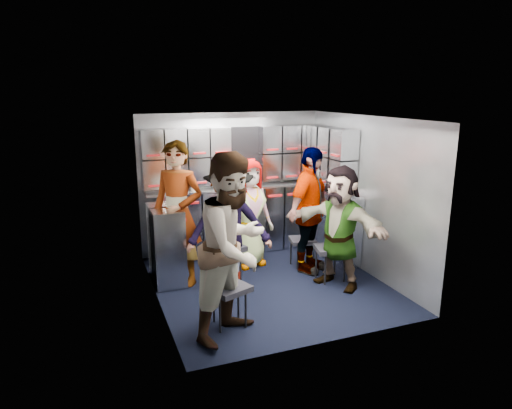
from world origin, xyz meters
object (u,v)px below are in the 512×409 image
object	(u,v)px
jump_seat_mid_left	(226,250)
jump_seat_center	(243,231)
jump_seat_mid_right	(303,242)
jump_seat_near_right	(331,251)
attendant_arc_a	(234,247)
attendant_standing	(178,214)
attendant_arc_d	(310,211)
jump_seat_near_left	(229,290)
attendant_arc_e	(339,227)
attendant_arc_b	(229,226)
attendant_arc_c	(248,213)

from	to	relation	value
jump_seat_mid_left	jump_seat_center	distance (m)	0.83
jump_seat_mid_left	jump_seat_mid_right	world-z (taller)	jump_seat_mid_left
jump_seat_near_right	attendant_arc_a	world-z (taller)	attendant_arc_a
jump_seat_mid_left	attendant_standing	world-z (taller)	attendant_standing
jump_seat_center	attendant_arc_d	size ratio (longest dim) A/B	0.30
jump_seat_near_left	attendant_arc_a	bearing A→B (deg)	-90.00
jump_seat_near_right	attendant_arc_e	xyz separation A→B (m)	(-0.00, -0.18, 0.37)
jump_seat_mid_left	attendant_arc_a	xyz separation A→B (m)	(-0.29, -1.25, 0.50)
attendant_arc_a	attendant_arc_b	world-z (taller)	attendant_arc_a
attendant_standing	attendant_arc_d	world-z (taller)	attendant_standing
attendant_standing	attendant_arc_b	bearing A→B (deg)	4.03
jump_seat_near_right	jump_seat_near_left	bearing A→B (deg)	-157.23
jump_seat_mid_left	jump_seat_center	size ratio (longest dim) A/B	1.04
attendant_arc_c	attendant_arc_e	bearing A→B (deg)	-66.07
jump_seat_near_left	attendant_standing	distance (m)	1.40
jump_seat_mid_right	attendant_arc_a	xyz separation A→B (m)	(-1.47, -1.42, 0.58)
attendant_arc_a	attendant_arc_c	xyz separation A→B (m)	(0.77, 1.75, -0.17)
jump_seat_center	jump_seat_mid_right	bearing A→B (deg)	-36.24
attendant_arc_a	jump_seat_near_right	bearing A→B (deg)	-7.36
jump_seat_center	attendant_arc_d	bearing A→B (deg)	-44.73
attendant_arc_a	attendant_arc_e	xyz separation A→B (m)	(1.59, 0.67, -0.16)
jump_seat_near_left	jump_seat_center	xyz separation A→B (m)	(0.77, 1.75, 0.05)
jump_seat_center	jump_seat_mid_right	size ratio (longest dim) A/B	1.26
attendant_standing	attendant_arc_a	xyz separation A→B (m)	(0.26, -1.46, 0.02)
jump_seat_mid_right	attendant_standing	xyz separation A→B (m)	(-1.73, 0.04, 0.56)
jump_seat_near_left	jump_seat_near_right	xyz separation A→B (m)	(1.59, 0.67, 0.01)
attendant_standing	jump_seat_mid_left	bearing A→B (deg)	18.68
attendant_arc_a	jump_seat_near_left	bearing A→B (deg)	54.58
attendant_arc_a	attendant_standing	bearing A→B (deg)	64.57
jump_seat_near_left	jump_seat_mid_right	size ratio (longest dim) A/B	1.18
jump_seat_center	attendant_arc_e	xyz separation A→B (m)	(0.82, -1.26, 0.33)
attendant_arc_c	jump_seat_near_right	bearing A→B (deg)	-60.97
attendant_standing	attendant_arc_d	bearing A→B (deg)	31.68
jump_seat_mid_left	attendant_arc_b	xyz separation A→B (m)	(-0.00, -0.18, 0.37)
attendant_standing	attendant_arc_e	distance (m)	2.01
jump_seat_near_left	jump_seat_mid_right	world-z (taller)	jump_seat_near_left
jump_seat_mid_left	jump_seat_mid_right	xyz separation A→B (m)	(1.18, 0.17, -0.08)
jump_seat_near_right	attendant_arc_c	size ratio (longest dim) A/B	0.30
jump_seat_center	jump_seat_mid_right	distance (m)	0.87
jump_seat_near_right	attendant_standing	bearing A→B (deg)	161.76
jump_seat_near_right	attendant_arc_b	world-z (taller)	attendant_arc_b
attendant_arc_b	attendant_arc_d	bearing A→B (deg)	19.51
jump_seat_center	jump_seat_near_right	xyz separation A→B (m)	(0.82, -1.08, -0.04)
jump_seat_center	attendant_arc_d	xyz separation A→B (m)	(0.70, -0.69, 0.41)
jump_seat_mid_right	attendant_arc_e	bearing A→B (deg)	-81.02
jump_seat_near_right	jump_seat_mid_left	bearing A→B (deg)	162.56
jump_seat_mid_right	attendant_arc_a	distance (m)	2.12
attendant_arc_e	attendant_arc_a	bearing A→B (deg)	-93.79
jump_seat_near_right	attendant_arc_e	bearing A→B (deg)	-90.00
jump_seat_mid_left	attendant_arc_a	bearing A→B (deg)	-103.14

